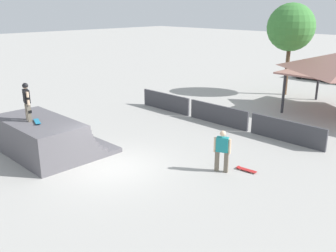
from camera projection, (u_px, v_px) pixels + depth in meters
name	position (u px, v px, depth m)	size (l,w,h in m)	color
ground_plane	(113.00, 168.00, 15.02)	(160.00, 160.00, 0.00)	#A3A09B
quarter_pipe_ramp	(46.00, 138.00, 16.27)	(4.46, 3.85, 1.57)	#565459
skater_on_deck	(27.00, 99.00, 15.52)	(0.70, 0.31, 1.61)	#6B6051
skateboard_on_deck	(37.00, 122.00, 15.46)	(0.85, 0.46, 0.09)	blue
bystander_walking	(222.00, 149.00, 14.40)	(0.66, 0.39, 1.68)	#6B6051
skateboard_on_ground	(246.00, 170.00, 14.70)	(0.85, 0.29, 0.09)	silver
barrier_fence	(218.00, 115.00, 20.47)	(12.00, 0.12, 1.05)	#3D3D42
tree_beside_pavilion	(291.00, 28.00, 26.04)	(3.30, 3.30, 6.44)	brown
parked_car_white	(318.00, 73.00, 32.77)	(4.61, 2.04, 1.27)	silver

